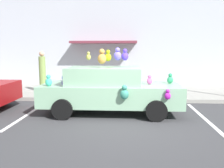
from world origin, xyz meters
name	(u,v)px	position (x,y,z in m)	size (l,w,h in m)	color
ground_plane	(126,125)	(0.00, 0.00, 0.00)	(60.00, 60.00, 0.00)	#38383A
sidewalk	(127,92)	(0.00, 5.00, 0.07)	(24.00, 4.00, 0.15)	gray
storefront_building	(127,31)	(-0.01, 7.14, 3.19)	(24.00, 1.25, 6.40)	#B2B7C1
parking_stripe_front	(203,117)	(2.43, 1.00, 0.00)	(0.12, 3.60, 0.01)	silver
parking_stripe_rear	(29,114)	(-3.26, 1.00, 0.00)	(0.12, 3.60, 0.01)	silver
plush_covered_car	(109,89)	(-0.59, 1.34, 0.81)	(4.57, 2.12, 2.19)	#8BB994
teddy_bear_on_sidewalk	(123,89)	(-0.17, 3.66, 0.43)	(0.31, 0.26, 0.60)	brown
pedestrian_near_shopfront	(42,73)	(-3.96, 4.35, 1.06)	(0.30, 0.30, 1.91)	#819E4F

